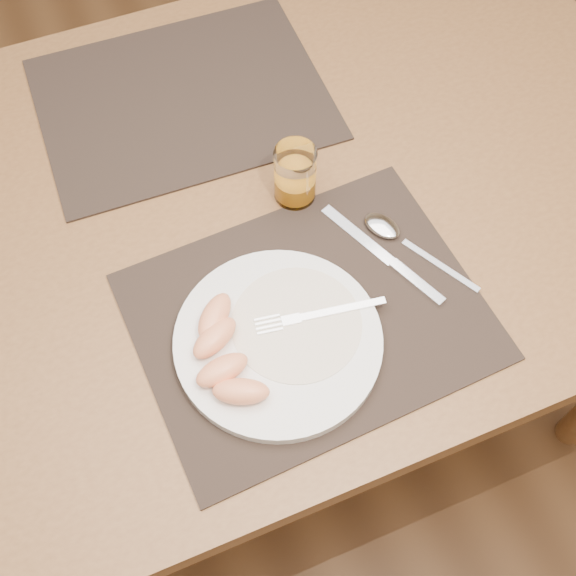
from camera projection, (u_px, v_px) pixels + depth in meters
The scene contains 11 objects.
ground at pixel (259, 389), 1.71m from camera, with size 5.00×5.00×0.00m, color brown.
table at pixel (244, 230), 1.13m from camera, with size 1.40×0.90×0.75m.
placemat_near at pixel (309, 316), 0.96m from camera, with size 0.45×0.35×0.00m, color #2B211B.
placemat_far at pixel (182, 99), 1.16m from camera, with size 0.45×0.35×0.00m, color #2B211B.
plate at pixel (278, 341), 0.93m from camera, with size 0.27×0.27×0.02m, color white.
plate_dressing at pixel (297, 324), 0.93m from camera, with size 0.17×0.17×0.00m.
fork at pixel (309, 316), 0.94m from camera, with size 0.17×0.04×0.00m.
knife at pixel (392, 262), 1.00m from camera, with size 0.10×0.21×0.01m.
spoon at pixel (391, 232), 1.02m from camera, with size 0.11×0.18×0.01m.
juice_glass at pixel (295, 177), 1.02m from camera, with size 0.06×0.06×0.09m.
grapefruit_wedges at pixel (223, 353), 0.90m from camera, with size 0.09×0.18×0.03m.
Camera 1 is at (-0.18, -0.62, 1.60)m, focal length 45.00 mm.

